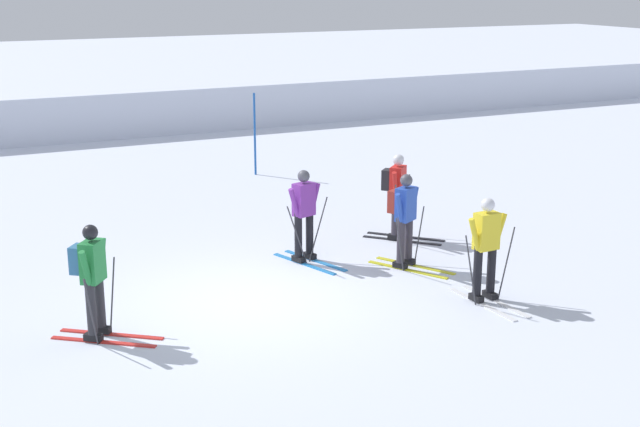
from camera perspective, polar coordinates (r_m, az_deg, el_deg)
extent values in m
plane|color=silver|center=(14.18, -4.61, -5.68)|extent=(120.00, 120.00, 0.00)
cube|color=silver|center=(31.80, -17.07, 6.89)|extent=(80.00, 7.61, 1.45)
cube|color=#237AC6|center=(15.99, -0.31, -3.10)|extent=(0.58, 1.55, 0.02)
cube|color=#237AC6|center=(15.81, -1.05, -3.32)|extent=(0.58, 1.55, 0.02)
cube|color=black|center=(16.08, -0.68, -2.78)|extent=(0.19, 0.28, 0.10)
cube|color=black|center=(15.90, -1.42, -2.99)|extent=(0.19, 0.28, 0.10)
cylinder|color=black|center=(15.93, -0.69, -1.15)|extent=(0.14, 0.14, 0.85)
cylinder|color=black|center=(15.75, -1.43, -1.35)|extent=(0.14, 0.14, 0.85)
cube|color=purple|center=(15.67, -1.07, 0.93)|extent=(0.44, 0.35, 0.60)
cylinder|color=purple|center=(15.83, -0.35, 1.03)|extent=(0.27, 0.16, 0.55)
cylinder|color=purple|center=(15.50, -1.70, 0.72)|extent=(0.27, 0.16, 0.55)
sphere|color=#4C4C56|center=(15.57, -1.08, 2.47)|extent=(0.22, 0.22, 0.22)
cylinder|color=#38383D|center=(15.94, -0.12, -1.04)|extent=(0.46, 0.17, 1.16)
cylinder|color=#38383D|center=(15.59, -1.52, -1.42)|extent=(0.46, 0.17, 1.16)
cube|color=gold|center=(15.81, 6.26, -3.42)|extent=(0.85, 1.45, 0.02)
cube|color=gold|center=(15.58, 5.75, -3.69)|extent=(0.85, 1.45, 0.02)
cube|color=black|center=(15.86, 5.79, -3.11)|extent=(0.23, 0.29, 0.10)
cube|color=black|center=(15.63, 5.28, -3.38)|extent=(0.23, 0.29, 0.10)
cylinder|color=#38333D|center=(15.72, 5.84, -1.47)|extent=(0.14, 0.14, 0.85)
cylinder|color=#38333D|center=(15.48, 5.32, -1.72)|extent=(0.14, 0.14, 0.85)
cube|color=#284CB7|center=(15.43, 5.64, 0.62)|extent=(0.45, 0.39, 0.60)
cylinder|color=#284CB7|center=(15.63, 6.16, 0.76)|extent=(0.27, 0.20, 0.55)
cylinder|color=#284CB7|center=(15.21, 5.24, 0.37)|extent=(0.27, 0.20, 0.55)
sphere|color=#4C4C56|center=(15.32, 5.69, 2.18)|extent=(0.22, 0.22, 0.22)
cylinder|color=#38383D|center=(15.85, 6.52, -1.45)|extent=(0.29, 0.17, 1.04)
cylinder|color=#38383D|center=(15.28, 5.26, -2.06)|extent=(0.29, 0.17, 1.04)
cube|color=maroon|center=(15.53, 4.97, 0.81)|extent=(0.33, 0.29, 0.40)
cube|color=red|center=(13.19, -13.50, -7.71)|extent=(1.33, 1.04, 0.02)
cube|color=red|center=(12.96, -14.02, -8.17)|extent=(1.33, 1.04, 0.02)
cube|color=black|center=(13.23, -14.11, -7.40)|extent=(0.28, 0.25, 0.10)
cube|color=black|center=(13.00, -14.64, -7.85)|extent=(0.28, 0.25, 0.10)
cylinder|color=#2D2D33|center=(13.05, -14.25, -5.47)|extent=(0.14, 0.14, 0.85)
cylinder|color=#2D2D33|center=(12.82, -14.79, -5.90)|extent=(0.14, 0.14, 0.85)
cube|color=#23843D|center=(12.73, -14.70, -3.06)|extent=(0.42, 0.45, 0.60)
cylinder|color=#23843D|center=(12.94, -14.14, -2.78)|extent=(0.23, 0.26, 0.55)
cylinder|color=#23843D|center=(12.51, -15.12, -3.47)|extent=(0.23, 0.26, 0.55)
sphere|color=black|center=(12.60, -14.84, -1.20)|extent=(0.22, 0.22, 0.22)
cylinder|color=#38383D|center=(13.19, -13.46, -5.21)|extent=(0.20, 0.26, 1.09)
cylinder|color=#38383D|center=(12.60, -14.79, -6.29)|extent=(0.20, 0.26, 1.09)
cube|color=teal|center=(12.81, -15.55, -2.90)|extent=(0.31, 0.33, 0.40)
cube|color=black|center=(17.50, 5.64, -1.52)|extent=(1.15, 1.23, 0.02)
cube|color=black|center=(17.25, 5.38, -1.78)|extent=(1.15, 1.23, 0.02)
cube|color=black|center=(17.52, 5.18, -1.29)|extent=(0.26, 0.27, 0.10)
cube|color=black|center=(17.27, 4.91, -1.54)|extent=(0.26, 0.27, 0.10)
cylinder|color=#38333D|center=(17.39, 5.21, 0.21)|extent=(0.14, 0.14, 0.85)
cylinder|color=#38333D|center=(17.13, 4.95, -0.02)|extent=(0.14, 0.14, 0.85)
cube|color=red|center=(17.11, 5.13, 2.12)|extent=(0.44, 0.43, 0.60)
cylinder|color=red|center=(17.34, 5.43, 2.25)|extent=(0.25, 0.24, 0.55)
cylinder|color=red|center=(16.87, 4.95, 1.89)|extent=(0.25, 0.24, 0.55)
sphere|color=silver|center=(17.02, 5.17, 3.53)|extent=(0.22, 0.22, 0.22)
cylinder|color=#38383D|center=(17.54, 5.72, 0.54)|extent=(0.25, 0.23, 1.22)
cylinder|color=#38383D|center=(16.90, 5.08, -0.02)|extent=(0.25, 0.23, 1.22)
cube|color=#232328|center=(17.16, 4.46, 2.24)|extent=(0.33, 0.32, 0.40)
cube|color=silver|center=(14.34, 11.45, -5.65)|extent=(0.18, 1.60, 0.02)
cube|color=silver|center=(14.17, 10.58, -5.87)|extent=(0.18, 1.60, 0.02)
cube|color=black|center=(14.43, 11.08, -5.25)|extent=(0.13, 0.27, 0.10)
cube|color=black|center=(14.26, 10.21, -5.46)|extent=(0.13, 0.27, 0.10)
cylinder|color=black|center=(14.27, 11.18, -3.46)|extent=(0.14, 0.14, 0.85)
cylinder|color=black|center=(14.10, 10.30, -3.65)|extent=(0.14, 0.14, 0.85)
cube|color=yellow|center=(14.00, 10.87, -1.14)|extent=(0.39, 0.26, 0.60)
cylinder|color=yellow|center=(14.14, 11.70, -1.06)|extent=(0.26, 0.10, 0.55)
cylinder|color=yellow|center=(13.83, 10.12, -1.36)|extent=(0.26, 0.10, 0.55)
sphere|color=silver|center=(13.88, 10.96, 0.56)|extent=(0.22, 0.22, 0.22)
cylinder|color=#38383D|center=(14.32, 12.12, -3.23)|extent=(0.29, 0.04, 1.20)
cylinder|color=#38383D|center=(13.88, 9.86, -3.72)|extent=(0.29, 0.04, 1.20)
cylinder|color=#1E56AD|center=(22.71, -4.30, 5.20)|extent=(0.06, 0.06, 2.15)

